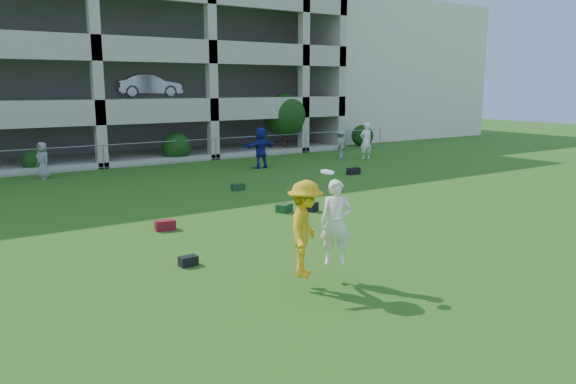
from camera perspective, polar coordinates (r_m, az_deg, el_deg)
ground at (r=11.86m, az=8.38°, el=-8.91°), size 100.00×100.00×0.00m
stucco_building at (r=47.40m, az=6.41°, el=11.96°), size 16.00×14.00×10.00m
bystander_c at (r=26.40m, az=-23.63°, el=2.96°), size 0.73×0.90×1.59m
bystander_d at (r=27.30m, az=-2.79°, el=4.52°), size 1.90×0.74×2.00m
bystander_e at (r=30.81m, az=7.91°, el=5.15°), size 0.78×0.56×2.00m
bystander_f at (r=30.92m, az=5.34°, el=4.85°), size 1.19×0.97×1.61m
bag_red_a at (r=16.01m, az=-12.38°, el=-3.32°), size 0.59×0.38×0.28m
bag_black_b at (r=12.83m, az=-10.10°, el=-6.91°), size 0.41×0.27×0.22m
bag_green_c at (r=17.86m, az=-0.39°, el=-1.64°), size 0.60×0.53×0.26m
crate_d at (r=17.98m, az=2.37°, el=-1.50°), size 0.44×0.44×0.30m
bag_black_e at (r=25.60m, az=6.66°, el=2.12°), size 0.60×0.30×0.30m
bag_green_g at (r=21.67m, az=-5.10°, el=0.52°), size 0.55×0.38×0.25m
frisbee_contest at (r=11.05m, az=2.48°, el=-3.60°), size 1.84×1.37×2.08m
parking_garage at (r=36.76m, az=-22.59°, el=13.17°), size 30.00×14.00×12.00m
fence at (r=28.45m, az=-18.25°, el=3.46°), size 36.06×0.06×1.20m
shrub_row at (r=30.55m, az=-10.37°, el=5.98°), size 34.38×2.52×3.50m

